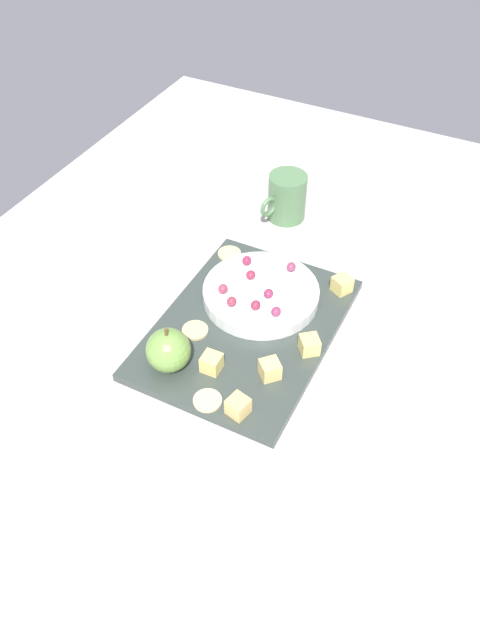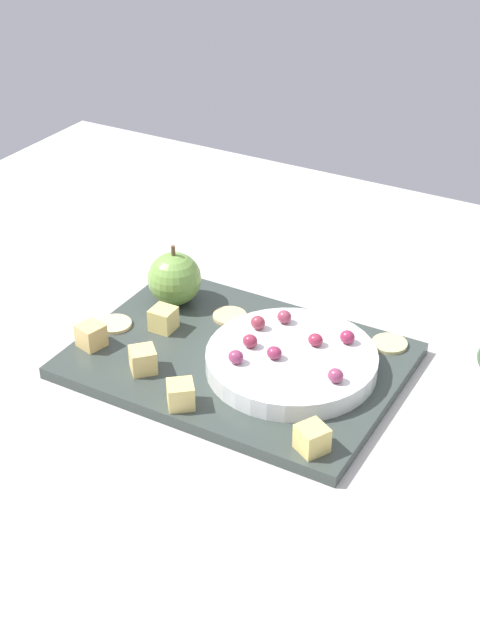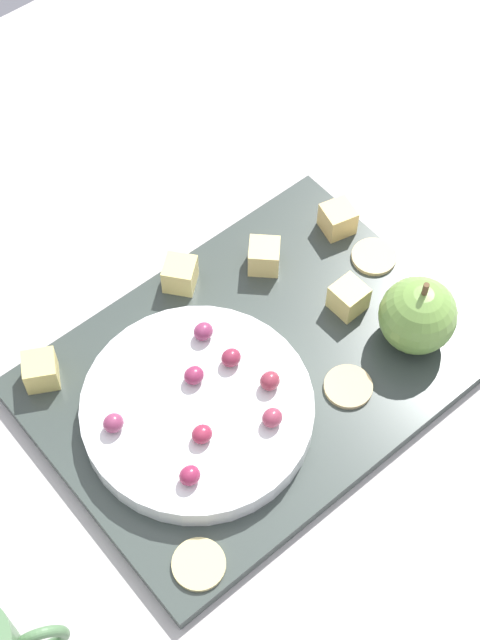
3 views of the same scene
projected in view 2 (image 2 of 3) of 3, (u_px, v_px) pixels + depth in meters
table at (279, 388)px, 100.92cm from camera, size 141.39×109.19×4.52cm
platter at (238, 361)px, 100.31cm from camera, size 35.95×25.98×1.39cm
serving_dish at (291, 361)px, 97.12cm from camera, size 18.93×18.93×2.19cm
apple_whole at (174, 279)px, 108.10cm from camera, size 6.61×6.61×6.61cm
apple_stem at (173, 250)px, 106.01cm from camera, size 0.50×0.50×1.20cm
cheese_cube_0 at (312, 439)px, 85.58cm from camera, size 3.72×3.72×2.73cm
cheese_cube_1 at (91, 335)px, 100.96cm from camera, size 3.31×3.31×2.73cm
cheese_cube_2 at (143, 360)px, 96.83cm from camera, size 3.86×3.86×2.73cm
cheese_cube_3 at (163, 319)px, 103.93cm from camera, size 2.80×2.80×2.73cm
cheese_cube_4 at (181, 395)px, 91.52cm from camera, size 3.84×3.84×2.73cm
cracker_0 at (389, 344)px, 101.62cm from camera, size 4.10×4.10×0.40cm
cracker_1 at (230, 316)px, 106.66cm from camera, size 4.10×4.10×0.40cm
cracker_2 at (114, 324)px, 105.14cm from camera, size 4.10×4.10×0.40cm
grape_0 at (236, 357)px, 94.55cm from camera, size 1.69×1.52×1.51cm
grape_1 at (274, 353)px, 95.28cm from camera, size 1.69×1.52×1.43cm
grape_2 at (315, 340)px, 97.46cm from camera, size 1.69×1.52×1.40cm
grape_3 at (347, 337)px, 97.80cm from camera, size 1.69×1.52×1.54cm
grape_4 at (284, 317)px, 101.34cm from camera, size 1.69×1.52×1.54cm
grape_5 at (258, 323)px, 100.24cm from camera, size 1.69×1.52×1.60cm
grape_6 at (250, 341)px, 97.13cm from camera, size 1.69×1.52×1.51cm
grape_7 at (336, 376)px, 91.64cm from camera, size 1.69×1.52×1.56cm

